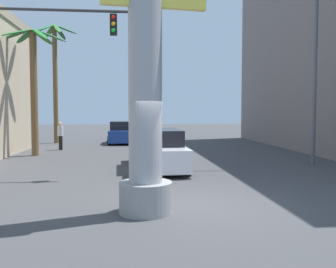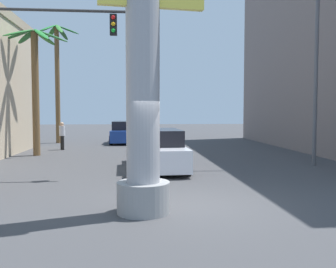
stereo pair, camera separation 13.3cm
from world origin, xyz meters
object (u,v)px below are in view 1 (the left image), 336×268
(traffic_light_mast, at_px, (31,57))
(street_lamp, at_px, (306,59))
(car_far, at_px, (123,133))
(palm_tree_far_left, at_px, (55,68))
(palm_tree_mid_left, at_px, (33,73))
(car_lead, at_px, (157,150))
(neon_sign_pole, at_px, (145,26))
(pedestrian_far_left, at_px, (60,134))

(traffic_light_mast, bearing_deg, street_lamp, 10.19)
(car_far, distance_m, palm_tree_far_left, 6.64)
(palm_tree_mid_left, xyz_separation_m, palm_tree_far_left, (-0.42, 7.64, 1.12))
(car_lead, height_order, palm_tree_far_left, palm_tree_far_left)
(car_far, bearing_deg, neon_sign_pole, -87.20)
(traffic_light_mast, relative_size, car_far, 1.34)
(traffic_light_mast, distance_m, car_far, 14.24)
(street_lamp, bearing_deg, neon_sign_pole, -135.64)
(traffic_light_mast, bearing_deg, pedestrian_far_left, 94.76)
(palm_tree_far_left, bearing_deg, car_far, -6.89)
(car_lead, distance_m, car_far, 12.05)
(traffic_light_mast, height_order, palm_tree_mid_left, palm_tree_mid_left)
(car_far, height_order, palm_tree_mid_left, palm_tree_mid_left)
(palm_tree_mid_left, bearing_deg, pedestrian_far_left, 74.18)
(car_lead, bearing_deg, street_lamp, 2.70)
(palm_tree_mid_left, distance_m, palm_tree_far_left, 7.73)
(street_lamp, bearing_deg, palm_tree_mid_left, 159.35)
(street_lamp, relative_size, traffic_light_mast, 1.26)
(palm_tree_far_left, bearing_deg, neon_sign_pole, -73.44)
(street_lamp, xyz_separation_m, pedestrian_far_left, (-11.37, 7.36, -3.48))
(traffic_light_mast, bearing_deg, palm_tree_mid_left, 103.51)
(palm_tree_mid_left, height_order, palm_tree_far_left, palm_tree_far_left)
(traffic_light_mast, height_order, car_lead, traffic_light_mast)
(street_lamp, distance_m, car_lead, 7.25)
(pedestrian_far_left, bearing_deg, car_lead, -56.13)
(neon_sign_pole, distance_m, car_lead, 7.35)
(traffic_light_mast, xyz_separation_m, car_lead, (4.36, 1.61, -3.37))
(palm_tree_far_left, distance_m, pedestrian_far_left, 6.66)
(palm_tree_mid_left, relative_size, palm_tree_far_left, 0.77)
(car_far, height_order, pedestrian_far_left, pedestrian_far_left)
(neon_sign_pole, bearing_deg, street_lamp, 44.36)
(street_lamp, relative_size, palm_tree_far_left, 0.87)
(car_lead, height_order, car_far, same)
(neon_sign_pole, relative_size, palm_tree_far_left, 1.11)
(traffic_light_mast, height_order, pedestrian_far_left, traffic_light_mast)
(car_far, bearing_deg, palm_tree_far_left, 173.11)
(street_lamp, xyz_separation_m, palm_tree_far_left, (-12.57, 12.22, 0.91))
(car_lead, distance_m, palm_tree_mid_left, 8.42)
(palm_tree_mid_left, relative_size, pedestrian_far_left, 3.96)
(palm_tree_far_left, relative_size, pedestrian_far_left, 5.14)
(car_far, bearing_deg, pedestrian_far_left, -129.59)
(street_lamp, height_order, palm_tree_far_left, palm_tree_far_left)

